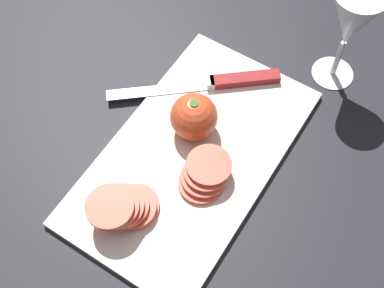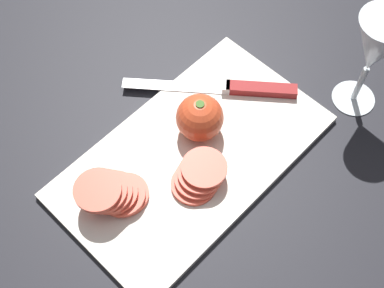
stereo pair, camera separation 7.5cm
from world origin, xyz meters
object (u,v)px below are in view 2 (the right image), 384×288
(knife, at_px, (245,89))
(tomato_slice_stack_near, at_px, (199,176))
(wine_glass, at_px, (376,49))
(whole_tomato, at_px, (198,116))
(tomato_slice_stack_far, at_px, (112,192))

(knife, distance_m, tomato_slice_stack_near, 0.17)
(tomato_slice_stack_near, bearing_deg, wine_glass, -14.60)
(whole_tomato, relative_size, knife, 0.32)
(wine_glass, distance_m, tomato_slice_stack_far, 0.41)
(wine_glass, distance_m, knife, 0.20)
(whole_tomato, xyz_separation_m, knife, (0.10, -0.01, -0.03))
(knife, xyz_separation_m, tomato_slice_stack_near, (-0.16, -0.06, 0.01))
(whole_tomato, bearing_deg, tomato_slice_stack_near, -134.85)
(knife, relative_size, tomato_slice_stack_near, 2.61)
(wine_glass, xyz_separation_m, tomato_slice_stack_near, (-0.28, 0.07, -0.09))
(tomato_slice_stack_near, bearing_deg, tomato_slice_stack_far, 147.16)
(whole_tomato, distance_m, knife, 0.10)
(wine_glass, relative_size, tomato_slice_stack_near, 2.07)
(knife, xyz_separation_m, tomato_slice_stack_far, (-0.26, 0.01, 0.02))
(tomato_slice_stack_near, distance_m, tomato_slice_stack_far, 0.12)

